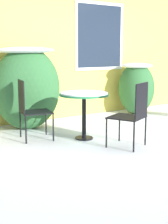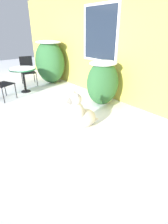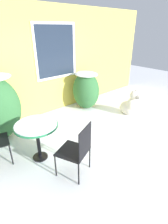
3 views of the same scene
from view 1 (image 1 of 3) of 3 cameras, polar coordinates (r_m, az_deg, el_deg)
ground_plane at (r=6.06m, az=12.45°, el=-3.57°), size 16.00×16.00×0.00m
house_wall at (r=7.54m, az=0.41°, el=10.50°), size 8.00×0.10×2.87m
shrub_left at (r=6.25m, az=-9.46°, el=4.21°), size 1.25×0.94×1.48m
shrub_middle at (r=7.80m, az=8.69°, el=4.16°), size 0.76×0.86×1.14m
patio_table at (r=5.46m, az=0.00°, el=2.19°), size 0.79×0.79×0.76m
patio_chair_near_table at (r=5.50m, az=-8.91°, el=0.74°), size 0.57×0.57×0.96m
patio_chair_far_side at (r=5.06m, az=8.05°, el=-0.09°), size 0.62×0.62×0.96m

